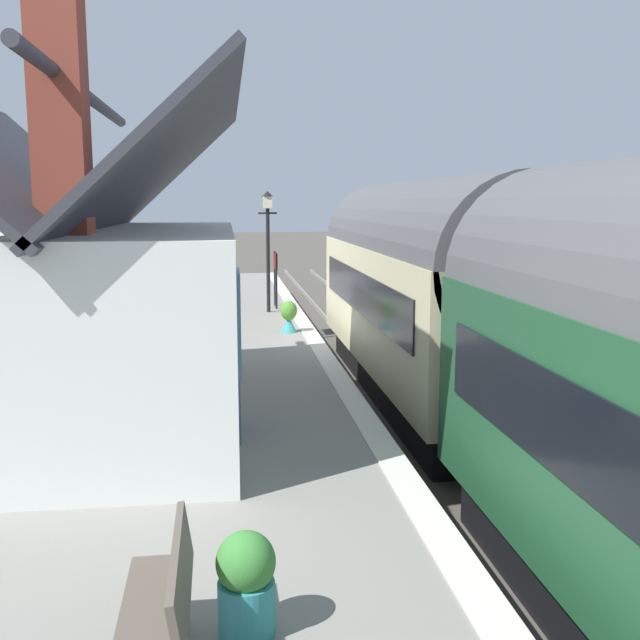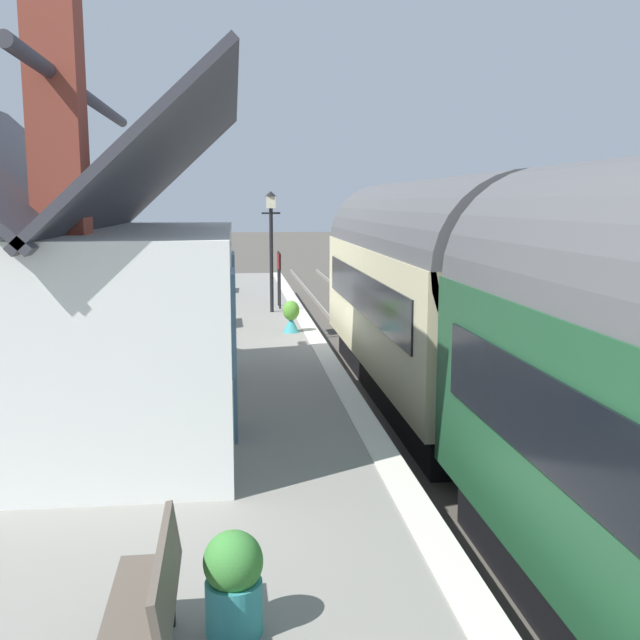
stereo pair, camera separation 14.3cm
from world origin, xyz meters
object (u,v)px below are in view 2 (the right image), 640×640
bench_mid_platform (210,306)px  lamp_post_platform (271,227)px  planter_edge_far (234,582)px  station_building (95,313)px  bench_by_lamp (149,607)px  train (525,329)px  bench_near_building (215,278)px  planter_under_sign (153,305)px  planter_bench_left (211,274)px  bench_platform_end (208,285)px  planter_edge_near (101,301)px  planter_corner_building (291,317)px  station_sign_board (279,265)px

bench_mid_platform → lamp_post_platform: 3.20m
planter_edge_far → station_building: bearing=18.9°
bench_by_lamp → lamp_post_platform: (15.58, -1.55, 1.83)m
train → bench_near_building: bearing=16.2°
bench_by_lamp → bench_near_building: bearing=0.3°
bench_mid_platform → planter_edge_far: 13.09m
train → planter_under_sign: (9.42, 5.88, -0.90)m
station_building → planter_bench_left: 16.73m
train → station_building: (0.98, 5.73, 0.17)m
bench_platform_end → planter_edge_near: bench_platform_end is taller
planter_edge_near → lamp_post_platform: bearing=-85.5°
train → bench_platform_end: bearing=19.2°
bench_platform_end → bench_by_lamp: bearing=-179.2°
bench_near_building → planter_corner_building: bench_near_building is taller
bench_platform_end → planter_corner_building: (-5.85, -2.09, -0.11)m
planter_bench_left → station_sign_board: size_ratio=0.46×
station_building → planter_under_sign: station_building is taller
bench_platform_end → station_sign_board: (-1.72, -2.06, 0.71)m
bench_mid_platform → planter_edge_near: bearing=58.8°
station_building → planter_under_sign: bearing=1.0°
station_building → planter_under_sign: 8.50m
bench_mid_platform → planter_edge_far: bench_mid_platform is taller
planter_edge_near → station_building: bearing=-170.5°
bench_near_building → planter_edge_far: bench_near_building is taller
planter_edge_far → planter_under_sign: 14.05m
train → bench_near_building: (15.36, 4.48, -0.83)m
bench_mid_platform → planter_edge_far: (-13.08, -0.58, -0.09)m
planter_bench_left → lamp_post_platform: 7.47m
station_building → planter_edge_far: station_building is taller
planter_under_sign → station_sign_board: 4.03m
planter_corner_building → planter_edge_near: size_ratio=0.96×
bench_by_lamp → planter_edge_far: 0.68m
bench_platform_end → planter_edge_far: 17.80m
bench_by_lamp → planter_corner_building: 12.49m
station_sign_board → planter_corner_building: bearing=-179.7°
bench_by_lamp → train: bearing=-41.8°
station_building → bench_platform_end: size_ratio=4.84×
bench_platform_end → planter_bench_left: (4.35, 0.06, -0.11)m
bench_mid_platform → planter_corner_building: bench_mid_platform is taller
bench_by_lamp → planter_edge_near: size_ratio=1.84×
bench_by_lamp → bench_platform_end: bearing=0.8°
train → lamp_post_platform: train is taller
station_building → station_sign_board: size_ratio=4.36×
lamp_post_platform → bench_by_lamp: bearing=174.3°
bench_by_lamp → planter_edge_near: bearing=10.8°
station_building → bench_mid_platform: station_building is taller
planter_edge_near → lamp_post_platform: lamp_post_platform is taller
planter_bench_left → planter_edge_far: bearing=-177.8°
bench_mid_platform → planter_edge_near: 3.34m
station_sign_board → lamp_post_platform: bearing=164.2°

